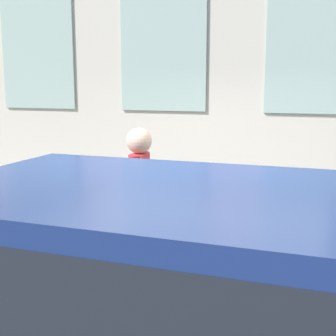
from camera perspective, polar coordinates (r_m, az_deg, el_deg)
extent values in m
plane|color=#514F4C|center=(4.58, 1.49, -19.78)|extent=(80.00, 80.00, 0.00)
cube|color=gray|center=(5.50, 5.19, -13.49)|extent=(2.22, 60.00, 0.17)
cube|color=#9EBCB2|center=(6.00, 17.82, 15.66)|extent=(0.03, 1.20, 1.95)
cube|color=#9EBCB2|center=(6.39, -0.66, 15.78)|extent=(0.03, 1.20, 1.95)
cube|color=#9EBCB2|center=(7.30, -15.71, 14.73)|extent=(0.03, 1.20, 1.95)
cylinder|color=gray|center=(4.87, 3.66, -15.41)|extent=(0.34, 0.34, 0.04)
cylinder|color=gray|center=(4.75, 3.70, -12.27)|extent=(0.25, 0.25, 0.62)
sphere|color=slate|center=(4.64, 3.75, -8.75)|extent=(0.26, 0.26, 0.26)
cylinder|color=black|center=(4.61, 3.76, -7.82)|extent=(0.09, 0.09, 0.11)
cylinder|color=gray|center=(4.68, 5.83, -11.68)|extent=(0.09, 0.10, 0.09)
cylinder|color=gray|center=(4.77, 1.65, -11.20)|extent=(0.09, 0.10, 0.09)
cylinder|color=#232328|center=(5.04, -3.78, -9.76)|extent=(0.12, 0.12, 0.80)
cylinder|color=#232328|center=(5.19, -3.04, -9.17)|extent=(0.12, 0.12, 0.80)
cube|color=red|center=(4.92, -3.49, -1.72)|extent=(0.22, 0.15, 0.60)
cylinder|color=red|center=(4.78, -4.23, -1.90)|extent=(0.09, 0.09, 0.57)
cylinder|color=red|center=(5.06, -2.80, -1.20)|extent=(0.09, 0.09, 0.57)
sphere|color=beige|center=(4.85, -3.55, 3.33)|extent=(0.27, 0.27, 0.27)
cylinder|color=black|center=(4.64, -14.46, -15.19)|extent=(0.24, 0.65, 0.65)
cube|color=navy|center=(2.84, 1.14, -9.25)|extent=(1.80, 2.90, 0.70)
cube|color=#1E232D|center=(2.84, 1.14, -9.25)|extent=(1.81, 2.67, 0.45)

